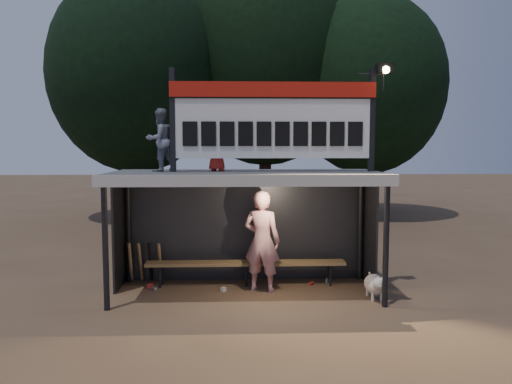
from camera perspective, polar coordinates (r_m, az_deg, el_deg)
ground at (r=9.70m, az=-1.11°, el=-11.47°), size 80.00×80.00×0.00m
player at (r=9.63m, az=0.69°, el=-5.60°), size 0.83×0.69×1.96m
child_a at (r=9.45m, az=-10.93°, el=5.84°), size 0.72×0.71×1.17m
child_b at (r=9.43m, az=-4.46°, el=4.98°), size 0.49×0.39×0.86m
dugout_shelter at (r=9.58m, az=-1.16°, el=-0.41°), size 5.10×2.08×2.32m
scoreboard_assembly at (r=9.33m, az=2.32°, el=8.52°), size 4.10×0.27×1.99m
bench at (r=10.12m, az=-1.18°, el=-8.22°), size 4.00×0.35×0.48m
tree_left at (r=19.86m, az=-13.62°, el=13.00°), size 6.46×6.46×9.27m
tree_mid at (r=21.10m, az=1.08°, el=14.47°), size 7.22×7.22×10.36m
tree_right at (r=20.59m, az=12.66°, el=11.82°), size 6.08×6.08×8.72m
dog at (r=9.50m, az=13.46°, el=-10.23°), size 0.36×0.81×0.49m
bats at (r=10.56m, az=-12.54°, el=-7.80°), size 0.67×0.35×0.84m
litter at (r=10.07m, az=-2.44°, el=-10.61°), size 3.71×0.68×0.08m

